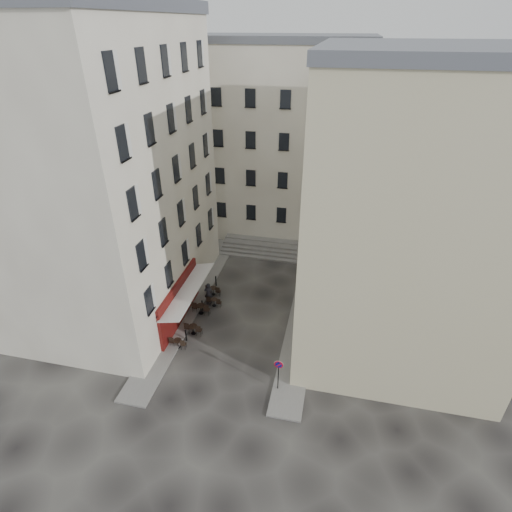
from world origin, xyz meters
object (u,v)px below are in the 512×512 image
(no_parking_sign, at_px, (278,370))
(pedestrian, at_px, (209,293))
(bistro_table_b, at_px, (193,329))
(bistro_table_a, at_px, (178,343))

(no_parking_sign, distance_m, pedestrian, 10.24)
(bistro_table_b, bearing_deg, bistro_table_a, -109.38)
(no_parking_sign, xyz_separation_m, pedestrian, (-6.89, 7.53, -0.77))
(no_parking_sign, height_order, bistro_table_b, no_parking_sign)
(bistro_table_a, distance_m, bistro_table_b, 1.65)
(no_parking_sign, relative_size, bistro_table_b, 1.83)
(bistro_table_a, height_order, bistro_table_b, bistro_table_b)
(bistro_table_a, xyz_separation_m, pedestrian, (0.48, 5.36, 0.50))
(bistro_table_b, distance_m, pedestrian, 3.83)
(no_parking_sign, xyz_separation_m, bistro_table_b, (-6.82, 3.73, -1.23))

